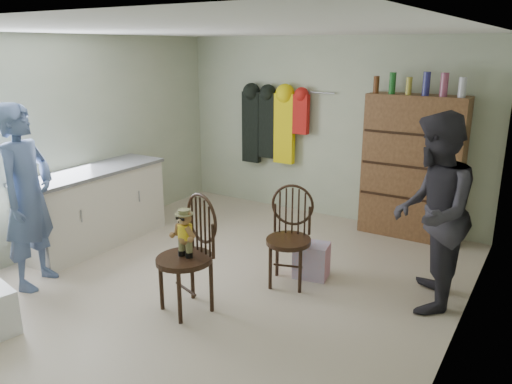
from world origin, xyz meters
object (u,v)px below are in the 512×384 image
Objects in this scene: chair_far at (290,232)px; chair_front at (189,245)px; counter at (95,207)px; dresser at (412,167)px.

chair_front is at bearing -134.65° from chair_far.
chair_front reaches higher than chair_far.
chair_front is (2.02, -0.66, 0.17)m from counter.
chair_far reaches higher than counter.
dresser is at bearing 54.51° from chair_far.
dresser is (3.20, 2.30, 0.44)m from counter.
counter is at bearing -144.32° from dresser.
chair_front is at bearing -17.97° from counter.
chair_front is 1.10m from chair_far.
dresser reaches higher than chair_far.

